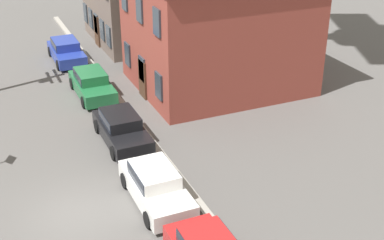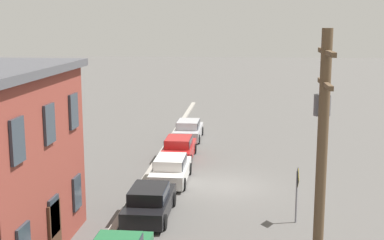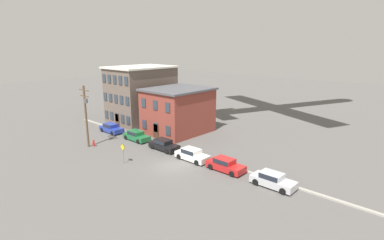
{
  "view_description": "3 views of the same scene",
  "coord_description": "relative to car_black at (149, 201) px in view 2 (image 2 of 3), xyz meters",
  "views": [
    {
      "loc": [
        17.26,
        -2.75,
        12.43
      ],
      "look_at": [
        0.64,
        4.54,
        3.41
      ],
      "focal_mm": 50.0,
      "sensor_mm": 36.0,
      "label": 1
    },
    {
      "loc": [
        -27.24,
        -0.84,
        8.65
      ],
      "look_at": [
        1.73,
        2.05,
        3.2
      ],
      "focal_mm": 50.0,
      "sensor_mm": 36.0,
      "label": 2
    },
    {
      "loc": [
        23.41,
        -22.21,
        13.62
      ],
      "look_at": [
        -0.98,
        4.59,
        4.53
      ],
      "focal_mm": 28.0,
      "sensor_mm": 36.0,
      "label": 3
    }
  ],
  "objects": [
    {
      "name": "car_silver",
      "position": [
        15.91,
        -0.05,
        0.0
      ],
      "size": [
        4.4,
        1.92,
        1.43
      ],
      "color": "#B7B7BC",
      "rests_on": "ground_plane"
    },
    {
      "name": "ground_plane",
      "position": [
        4.91,
        -3.29,
        -0.75
      ],
      "size": [
        200.0,
        200.0,
        0.0
      ],
      "primitive_type": "plane",
      "color": "#565451"
    },
    {
      "name": "car_black",
      "position": [
        0.0,
        0.0,
        0.0
      ],
      "size": [
        4.4,
        1.92,
        1.43
      ],
      "color": "black",
      "rests_on": "ground_plane"
    },
    {
      "name": "utility_pole",
      "position": [
        -8.56,
        -6.15,
        4.01
      ],
      "size": [
        2.4,
        0.44,
        8.46
      ],
      "color": "brown",
      "rests_on": "ground_plane"
    },
    {
      "name": "car_red",
      "position": [
        10.15,
        -0.05,
        0.0
      ],
      "size": [
        4.4,
        1.92,
        1.43
      ],
      "color": "#B21E1E",
      "rests_on": "ground_plane"
    },
    {
      "name": "caution_sign",
      "position": [
        -0.01,
        -6.44,
        0.89
      ],
      "size": [
        0.9,
        0.08,
        2.47
      ],
      "color": "slate",
      "rests_on": "ground_plane"
    },
    {
      "name": "car_white",
      "position": [
        5.3,
        -0.21,
        0.0
      ],
      "size": [
        4.4,
        1.92,
        1.43
      ],
      "color": "silver",
      "rests_on": "ground_plane"
    },
    {
      "name": "kerb_strip",
      "position": [
        4.91,
        1.21,
        -0.67
      ],
      "size": [
        56.0,
        0.36,
        0.16
      ],
      "primitive_type": "cube",
      "color": "#9E998E",
      "rests_on": "ground_plane"
    }
  ]
}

